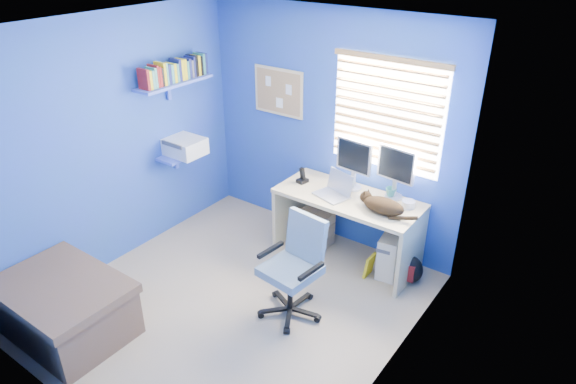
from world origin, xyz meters
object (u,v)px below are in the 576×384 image
Objects in this scene: laptop at (332,186)px; tower_pc at (392,252)px; cat at (384,206)px; desk at (347,228)px; office_chair at (294,279)px.

laptop is 0.73× the size of tower_pc.
tower_pc is at bearing 30.27° from laptop.
laptop is 0.80× the size of cat.
desk is 3.29× the size of tower_pc.
tower_pc is (0.49, 0.07, -0.14)m from desk.
desk is 1.58× the size of office_chair.
office_chair is (-0.38, -0.92, -0.46)m from cat.
laptop reaches higher than tower_pc.
laptop is 0.35× the size of office_chair.
cat reaches higher than desk.
office_chair reaches higher than desk.
laptop is at bearing -174.75° from tower_pc.
desk is 1.02m from office_chair.
desk is 0.51m from laptop.
desk is 0.52m from tower_pc.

